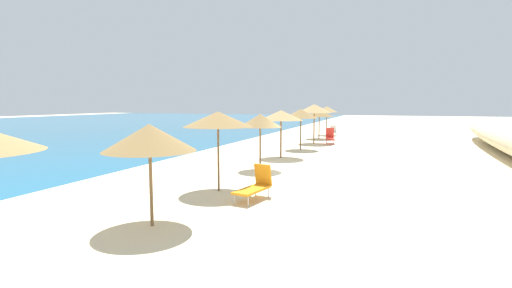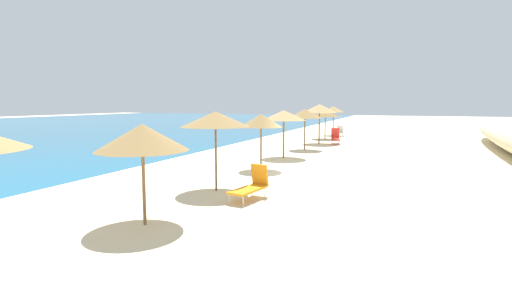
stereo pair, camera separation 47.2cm
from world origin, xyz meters
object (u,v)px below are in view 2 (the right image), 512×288
at_px(beach_umbrella_5, 261,121).
at_px(beach_umbrella_6, 284,115).
at_px(beach_umbrella_4, 215,119).
at_px(lounge_chair_3, 251,185).
at_px(beach_umbrella_3, 142,137).
at_px(beach_umbrella_8, 320,109).
at_px(beach_umbrella_9, 325,114).
at_px(lounge_chair_0, 335,137).
at_px(lounge_chair_2, 340,132).
at_px(beach_umbrella_10, 334,109).
at_px(beach_umbrella_7, 305,114).

relative_size(beach_umbrella_5, beach_umbrella_6, 0.97).
height_order(beach_umbrella_4, lounge_chair_3, beach_umbrella_4).
relative_size(beach_umbrella_3, beach_umbrella_8, 0.86).
height_order(beach_umbrella_3, beach_umbrella_8, beach_umbrella_8).
bearing_deg(beach_umbrella_9, beach_umbrella_5, -179.06).
bearing_deg(beach_umbrella_4, beach_umbrella_3, -179.16).
bearing_deg(beach_umbrella_4, lounge_chair_0, -4.06).
bearing_deg(beach_umbrella_4, lounge_chair_2, -0.93).
relative_size(beach_umbrella_4, beach_umbrella_9, 1.12).
relative_size(beach_umbrella_3, beach_umbrella_4, 0.92).
bearing_deg(lounge_chair_3, lounge_chair_0, -78.34).
xyz_separation_m(beach_umbrella_5, lounge_chair_2, (19.41, -0.42, -1.84)).
relative_size(beach_umbrella_10, lounge_chair_2, 1.96).
bearing_deg(beach_umbrella_10, lounge_chair_0, -168.50).
bearing_deg(beach_umbrella_4, beach_umbrella_6, 1.49).
distance_m(beach_umbrella_4, beach_umbrella_5, 4.42).
bearing_deg(beach_umbrella_6, lounge_chair_2, -2.24).
distance_m(beach_umbrella_3, lounge_chair_3, 4.02).
distance_m(beach_umbrella_3, beach_umbrella_6, 12.31).
distance_m(beach_umbrella_9, lounge_chair_2, 4.04).
bearing_deg(beach_umbrella_5, beach_umbrella_7, 0.03).
height_order(beach_umbrella_5, lounge_chair_2, beach_umbrella_5).
distance_m(beach_umbrella_5, beach_umbrella_8, 11.94).
bearing_deg(beach_umbrella_7, lounge_chair_3, -172.92).
relative_size(beach_umbrella_5, lounge_chair_0, 1.44).
distance_m(beach_umbrella_5, beach_umbrella_10, 19.77).
relative_size(beach_umbrella_9, beach_umbrella_10, 0.90).
height_order(beach_umbrella_3, beach_umbrella_4, beach_umbrella_4).
height_order(beach_umbrella_5, beach_umbrella_10, beach_umbrella_10).
bearing_deg(lounge_chair_0, beach_umbrella_5, 73.10).
relative_size(beach_umbrella_4, beach_umbrella_7, 1.03).
bearing_deg(beach_umbrella_7, beach_umbrella_6, 177.38).
distance_m(beach_umbrella_6, lounge_chair_0, 8.69).
relative_size(beach_umbrella_8, beach_umbrella_10, 1.08).
distance_m(beach_umbrella_7, lounge_chair_3, 13.22).
relative_size(beach_umbrella_4, lounge_chair_3, 1.69).
relative_size(lounge_chair_0, lounge_chair_3, 1.09).
distance_m(beach_umbrella_6, beach_umbrella_8, 7.97).
bearing_deg(lounge_chair_0, lounge_chair_3, 80.03).
height_order(beach_umbrella_6, lounge_chair_3, beach_umbrella_6).
height_order(beach_umbrella_3, beach_umbrella_9, beach_umbrella_3).
relative_size(beach_umbrella_6, lounge_chair_0, 1.49).
distance_m(beach_umbrella_7, beach_umbrella_9, 7.90).
height_order(beach_umbrella_8, lounge_chair_3, beach_umbrella_8).
bearing_deg(beach_umbrella_10, beach_umbrella_5, -179.17).
bearing_deg(beach_umbrella_6, beach_umbrella_5, -177.33).
bearing_deg(beach_umbrella_5, beach_umbrella_8, -0.36).
distance_m(beach_umbrella_9, lounge_chair_3, 21.02).
distance_m(beach_umbrella_4, beach_umbrella_7, 12.35).
distance_m(lounge_chair_2, lounge_chair_3, 24.49).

